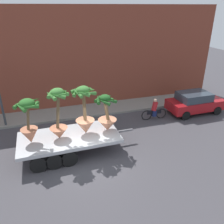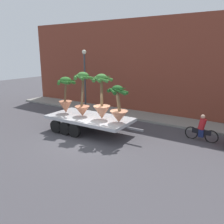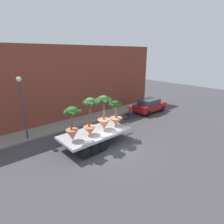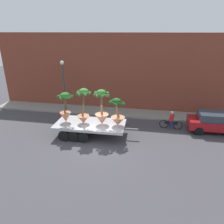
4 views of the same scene
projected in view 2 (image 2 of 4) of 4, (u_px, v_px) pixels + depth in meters
ground_plane at (88, 141)px, 13.12m from camera, size 60.00×60.00×0.00m
sidewalk at (138, 115)px, 18.05m from camera, size 24.00×2.20×0.15m
building_facade at (149, 67)px, 18.53m from camera, size 24.00×1.20×7.33m
flatbed_trailer at (86, 120)px, 14.50m from camera, size 6.25×2.65×0.98m
potted_palm_rear at (66, 96)px, 14.97m from camera, size 1.33×1.32×2.33m
potted_palm_middle at (118, 108)px, 13.03m from camera, size 1.24×1.26×2.09m
potted_palm_front at (102, 101)px, 13.62m from camera, size 1.27×1.35×2.65m
potted_palm_extra at (82, 96)px, 14.19m from camera, size 1.18×1.14×2.71m
cyclist at (202, 129)px, 13.01m from camera, size 1.84×0.36×1.54m
street_lamp at (85, 72)px, 18.99m from camera, size 0.36×0.36×4.83m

